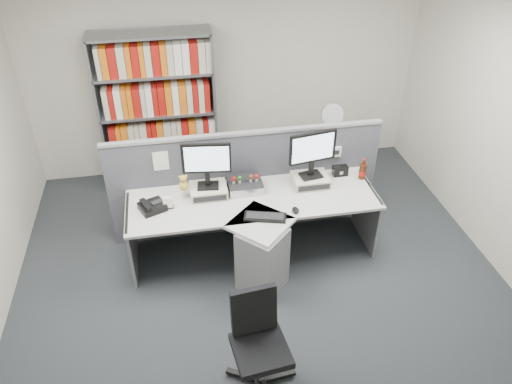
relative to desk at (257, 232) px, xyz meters
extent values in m
plane|color=#32363A|center=(0.00, -0.60, -0.46)|extent=(5.50, 5.50, 0.00)
cube|color=beige|center=(0.00, 2.15, 0.89)|extent=(5.00, 0.04, 2.70)
cube|color=white|center=(0.00, -0.60, 2.24)|extent=(5.00, 5.50, 0.04)
cube|color=#4D4E58|center=(0.00, 0.65, 0.17)|extent=(3.00, 0.05, 1.25)
cube|color=#A5A5AA|center=(0.00, 0.65, 0.80)|extent=(3.00, 0.07, 0.03)
cube|color=white|center=(0.95, 0.62, 0.49)|extent=(0.22, 0.04, 0.12)
cube|color=white|center=(-0.90, 0.63, 0.59)|extent=(0.16, 0.00, 0.22)
cube|color=white|center=(-0.50, 0.63, 0.59)|extent=(0.16, 0.00, 0.22)
cube|color=white|center=(0.70, 0.63, 0.59)|extent=(0.16, 0.00, 0.22)
cube|color=beige|center=(0.00, 0.22, 0.25)|extent=(2.60, 0.80, 0.03)
cube|color=beige|center=(0.00, -0.18, 0.25)|extent=(0.74, 0.74, 0.03)
cube|color=gray|center=(0.00, -0.30, -0.11)|extent=(0.57, 0.57, 0.69)
cube|color=gray|center=(-1.28, 0.22, -0.10)|extent=(0.03, 0.70, 0.72)
cube|color=gray|center=(1.28, 0.22, -0.10)|extent=(0.03, 0.70, 0.72)
cube|color=gray|center=(0.00, 0.58, -0.11)|extent=(2.50, 0.02, 0.45)
cube|color=beige|center=(-0.44, 0.38, 0.31)|extent=(0.38, 0.30, 0.10)
cube|color=black|center=(-0.44, 0.23, 0.31)|extent=(0.34, 0.01, 0.06)
cube|color=beige|center=(0.66, 0.38, 0.31)|extent=(0.38, 0.30, 0.10)
cube|color=black|center=(0.66, 0.23, 0.31)|extent=(0.34, 0.01, 0.06)
cube|color=black|center=(-0.44, 0.38, 0.37)|extent=(0.24, 0.18, 0.02)
cube|color=black|center=(-0.44, 0.38, 0.46)|extent=(0.05, 0.04, 0.18)
cube|color=black|center=(-0.44, 0.38, 0.71)|extent=(0.50, 0.09, 0.33)
cube|color=#C7E3FF|center=(-0.44, 0.37, 0.71)|extent=(0.44, 0.06, 0.28)
cube|color=black|center=(0.66, 0.38, 0.37)|extent=(0.25, 0.20, 0.02)
cube|color=black|center=(0.66, 0.38, 0.47)|extent=(0.06, 0.04, 0.18)
cube|color=black|center=(0.66, 0.38, 0.72)|extent=(0.51, 0.12, 0.34)
cube|color=#C7E3FF|center=(0.65, 0.37, 0.72)|extent=(0.46, 0.08, 0.29)
cube|color=black|center=(-0.05, 0.42, 0.31)|extent=(0.36, 0.31, 0.09)
cube|color=silver|center=(-0.05, 0.27, 0.31)|extent=(0.36, 0.01, 0.09)
cylinder|color=beige|center=(-0.17, 0.40, 0.38)|extent=(0.03, 0.03, 0.03)
sphere|color=#A5140F|center=(-0.17, 0.40, 0.42)|extent=(0.05, 0.05, 0.05)
cylinder|color=beige|center=(-0.11, 0.40, 0.38)|extent=(0.03, 0.03, 0.03)
sphere|color=#19721E|center=(-0.11, 0.40, 0.42)|extent=(0.05, 0.05, 0.05)
cylinder|color=beige|center=(0.01, 0.40, 0.38)|extent=(0.03, 0.03, 0.03)
sphere|color=#593319|center=(0.01, 0.40, 0.42)|extent=(0.05, 0.05, 0.05)
cylinder|color=beige|center=(0.07, 0.40, 0.38)|extent=(0.03, 0.03, 0.03)
sphere|color=#A5140F|center=(0.07, 0.40, 0.42)|extent=(0.05, 0.05, 0.05)
cube|color=black|center=(0.06, -0.12, 0.28)|extent=(0.44, 0.26, 0.02)
cube|color=black|center=(0.06, -0.12, 0.29)|extent=(0.38, 0.20, 0.01)
ellipsoid|color=black|center=(0.38, -0.07, 0.28)|extent=(0.07, 0.11, 0.04)
cube|color=black|center=(-1.03, 0.22, 0.30)|extent=(0.31, 0.29, 0.07)
cube|color=black|center=(-1.09, 0.20, 0.35)|extent=(0.13, 0.20, 0.04)
cube|color=black|center=(-0.97, 0.25, 0.33)|extent=(0.13, 0.10, 0.01)
cube|color=black|center=(-0.87, 0.23, 0.27)|extent=(0.10, 0.06, 0.02)
cube|color=white|center=(-0.87, 0.21, 0.34)|extent=(0.09, 0.04, 0.11)
cube|color=white|center=(-0.87, 0.25, 0.34)|extent=(0.09, 0.04, 0.11)
sphere|color=gold|center=(-0.69, 0.37, 0.42)|extent=(0.10, 0.10, 0.10)
sphere|color=gold|center=(-0.69, 0.37, 0.50)|extent=(0.07, 0.07, 0.07)
sphere|color=gold|center=(-0.73, 0.37, 0.53)|extent=(0.03, 0.03, 0.03)
sphere|color=gold|center=(-0.66, 0.37, 0.53)|extent=(0.03, 0.03, 0.03)
cube|color=black|center=(1.03, 0.50, 0.32)|extent=(0.16, 0.09, 0.11)
cylinder|color=#3F190A|center=(1.24, 0.39, 0.36)|extent=(0.07, 0.07, 0.18)
cylinder|color=#A5140F|center=(1.24, 0.39, 0.34)|extent=(0.08, 0.08, 0.05)
cylinder|color=#3F190A|center=(1.24, 0.39, 0.47)|extent=(0.03, 0.03, 0.05)
cylinder|color=#A5140F|center=(1.24, 0.39, 0.50)|extent=(0.03, 0.03, 0.01)
cube|color=gray|center=(-1.59, 1.85, 0.54)|extent=(0.03, 0.40, 2.00)
cube|color=gray|center=(-0.21, 1.85, 0.54)|extent=(0.03, 0.40, 2.00)
cube|color=gray|center=(-0.90, 2.04, 0.54)|extent=(1.40, 0.02, 2.00)
cube|color=gray|center=(-0.90, 1.85, -0.44)|extent=(1.38, 0.40, 0.03)
cube|color=gray|center=(-0.90, 1.85, 0.06)|extent=(1.38, 0.40, 0.03)
cube|color=gray|center=(-0.90, 1.85, 0.56)|extent=(1.38, 0.40, 0.03)
cube|color=gray|center=(-0.90, 1.85, 1.06)|extent=(1.38, 0.40, 0.03)
cube|color=gray|center=(-0.90, 1.85, 1.52)|extent=(1.38, 0.40, 0.03)
cube|color=#A5140F|center=(-0.90, 1.82, -0.24)|extent=(1.24, 0.28, 0.36)
cube|color=orange|center=(-0.90, 1.82, 0.26)|extent=(1.24, 0.28, 0.36)
cube|color=beige|center=(-0.90, 1.82, 0.76)|extent=(1.24, 0.28, 0.36)
cube|color=white|center=(-0.90, 1.82, 1.26)|extent=(1.24, 0.28, 0.36)
cube|color=gray|center=(1.20, 1.40, -0.11)|extent=(0.45, 0.60, 0.70)
cube|color=black|center=(1.20, 1.10, 0.06)|extent=(0.40, 0.02, 0.28)
cube|color=black|center=(1.20, 1.10, -0.26)|extent=(0.40, 0.02, 0.28)
cylinder|color=white|center=(1.20, 1.40, 0.26)|extent=(0.16, 0.16, 0.03)
cylinder|color=white|center=(1.20, 1.40, 0.35)|extent=(0.03, 0.03, 0.16)
cylinder|color=white|center=(1.20, 1.39, 0.56)|extent=(0.26, 0.14, 0.26)
cylinder|color=silver|center=(1.20, 1.41, 0.56)|extent=(0.26, 0.14, 0.26)
cylinder|color=silver|center=(-0.24, -1.44, -0.22)|extent=(0.05, 0.05, 0.37)
cube|color=black|center=(-0.24, -1.44, -0.02)|extent=(0.47, 0.47, 0.07)
cube|color=black|center=(-0.26, -1.24, 0.24)|extent=(0.38, 0.14, 0.43)
cube|color=black|center=(-0.07, -1.42, -0.41)|extent=(0.28, 0.08, 0.04)
cylinder|color=black|center=(0.04, -1.41, -0.43)|extent=(0.05, 0.05, 0.03)
cube|color=black|center=(-0.20, -1.27, -0.41)|extent=(0.10, 0.28, 0.04)
cylinder|color=black|center=(-0.18, -1.17, -0.43)|extent=(0.05, 0.05, 0.03)
cube|color=black|center=(-0.38, -1.36, -0.41)|extent=(0.27, 0.18, 0.04)
cylinder|color=black|center=(-0.48, -1.30, -0.43)|extent=(0.05, 0.05, 0.03)
camera|label=1|loc=(-0.74, -3.94, 3.28)|focal=35.24mm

